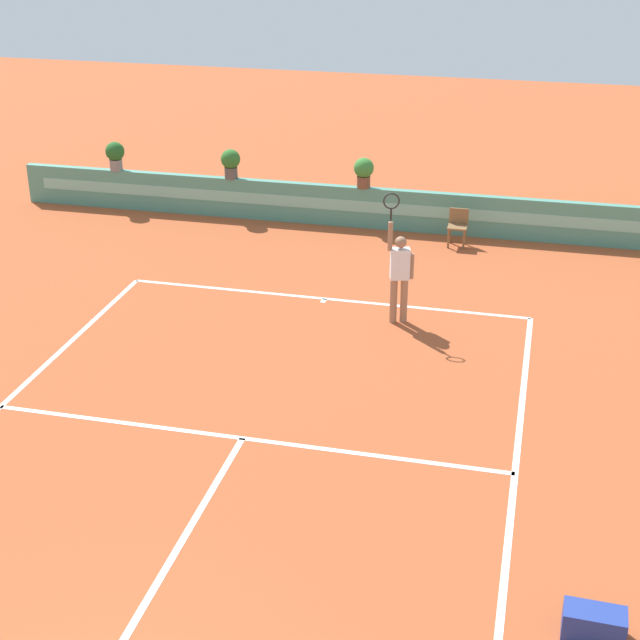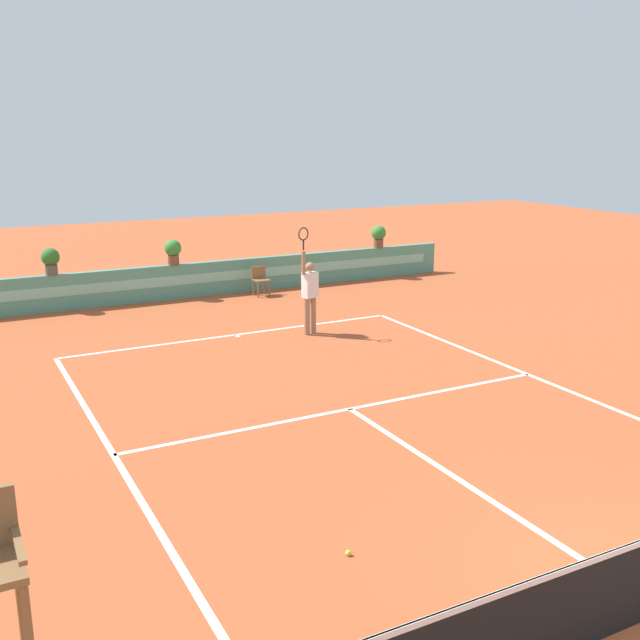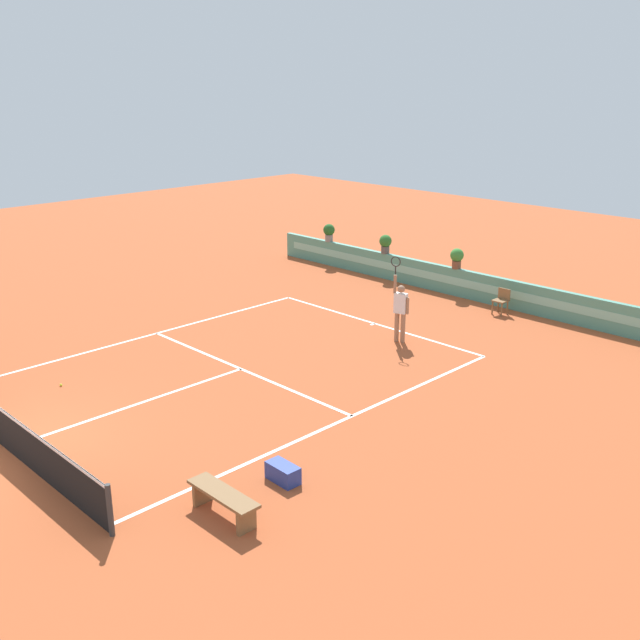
{
  "view_description": "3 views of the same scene",
  "coord_description": "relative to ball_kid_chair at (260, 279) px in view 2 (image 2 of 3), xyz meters",
  "views": [
    {
      "loc": [
        4.11,
        -5.58,
        7.85
      ],
      "look_at": [
        0.65,
        8.77,
        1.0
      ],
      "focal_mm": 54.14,
      "sensor_mm": 36.0,
      "label": 1
    },
    {
      "loc": [
        -6.15,
        -4.21,
        4.76
      ],
      "look_at": [
        0.65,
        8.77,
        1.0
      ],
      "focal_mm": 41.76,
      "sensor_mm": 36.0,
      "label": 2
    },
    {
      "loc": [
        14.73,
        -5.16,
        7.55
      ],
      "look_at": [
        0.65,
        8.77,
        1.0
      ],
      "focal_mm": 41.56,
      "sensor_mm": 36.0,
      "label": 3
    }
  ],
  "objects": [
    {
      "name": "ground_plane",
      "position": [
        -2.27,
        -9.66,
        -0.48
      ],
      "size": [
        60.0,
        60.0,
        0.0
      ],
      "primitive_type": "plane",
      "color": "#A84C28"
    },
    {
      "name": "court_lines",
      "position": [
        -2.27,
        -8.94,
        -0.47
      ],
      "size": [
        8.32,
        11.94,
        0.01
      ],
      "color": "white",
      "rests_on": "ground"
    },
    {
      "name": "back_wall_barrier",
      "position": [
        -2.27,
        0.73,
        0.02
      ],
      "size": [
        18.0,
        0.21,
        1.0
      ],
      "color": "#4C8E7A",
      "rests_on": "ground"
    },
    {
      "name": "ball_kid_chair",
      "position": [
        0.0,
        0.0,
        0.0
      ],
      "size": [
        0.44,
        0.44,
        0.85
      ],
      "color": "brown",
      "rests_on": "ground"
    },
    {
      "name": "tennis_player",
      "position": [
        -0.65,
        -4.51,
        0.57
      ],
      "size": [
        0.6,
        0.31,
        2.58
      ],
      "color": "#9E7051",
      "rests_on": "ground"
    },
    {
      "name": "tennis_ball_near_baseline",
      "position": [
        -4.59,
        -13.27,
        -0.44
      ],
      "size": [
        0.07,
        0.07,
        0.07
      ],
      "primitive_type": "sphere",
      "color": "#CCE033",
      "rests_on": "ground"
    },
    {
      "name": "potted_plant_left",
      "position": [
        -5.71,
        0.73,
        0.93
      ],
      "size": [
        0.48,
        0.48,
        0.72
      ],
      "color": "#514C47",
      "rests_on": "back_wall_barrier"
    },
    {
      "name": "potted_plant_far_right",
      "position": [
        4.54,
        0.73,
        0.93
      ],
      "size": [
        0.48,
        0.48,
        0.72
      ],
      "color": "brown",
      "rests_on": "back_wall_barrier"
    },
    {
      "name": "potted_plant_centre",
      "position": [
        -2.38,
        0.73,
        0.93
      ],
      "size": [
        0.48,
        0.48,
        0.72
      ],
      "color": "brown",
      "rests_on": "back_wall_barrier"
    }
  ]
}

